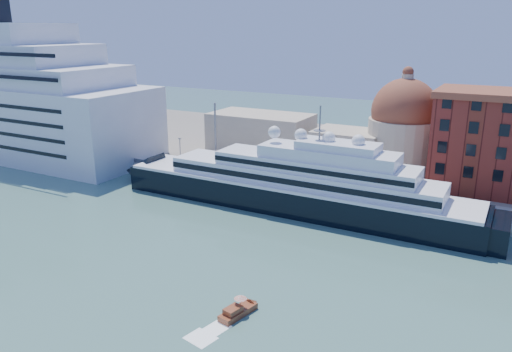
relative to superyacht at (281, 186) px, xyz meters
The scene contains 9 objects.
ground 23.74m from the superyacht, 98.60° to the right, with size 400.00×400.00×0.00m, color #39635A.
quay 12.06m from the superyacht, 107.53° to the left, with size 180.00×10.00×2.50m, color gray.
land 52.25m from the superyacht, 93.82° to the left, with size 260.00×72.00×2.00m, color slate.
quay_fence 7.56m from the superyacht, 118.12° to the left, with size 180.00×0.10×1.20m, color slate.
superyacht is the anchor object (origin of this frame).
service_barge 60.34m from the superyacht, behind, with size 14.10×7.55×3.02m.
water_taxi 45.35m from the superyacht, 72.01° to the right, with size 3.34×6.49×2.94m.
church 35.38m from the superyacht, 85.21° to the left, with size 66.00×18.00×25.50m.
lamp_posts 19.30m from the superyacht, 150.13° to the left, with size 120.80×2.40×18.00m.
Camera 1 is at (48.93, -72.84, 38.95)m, focal length 35.00 mm.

